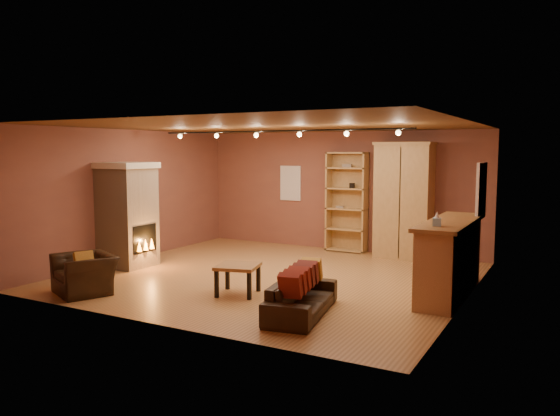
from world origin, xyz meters
The scene contains 16 objects.
floor centered at (0.00, 0.00, 0.00)m, with size 7.00×7.00×0.00m, color olive.
ceiling centered at (0.00, 0.00, 2.80)m, with size 7.00×7.00×0.00m, color brown.
back_wall centered at (0.00, 3.25, 1.40)m, with size 7.00×0.02×2.80m, color brown.
left_wall centered at (-3.50, 0.00, 1.40)m, with size 0.02×6.50×2.80m, color brown.
right_wall centered at (3.50, 0.00, 1.40)m, with size 0.02×6.50×2.80m, color brown.
fireplace centered at (-3.04, -0.60, 1.06)m, with size 1.01×0.98×2.12m.
back_window centered at (-1.30, 3.23, 1.55)m, with size 0.56×0.04×0.86m, color silver.
bookcase centered at (0.26, 3.13, 1.18)m, with size 0.95×0.37×2.32m.
armoire centered at (1.65, 2.93, 1.27)m, with size 1.24×0.71×2.54m.
bar_counter centered at (3.20, 0.21, 0.63)m, with size 0.68×2.58×1.24m.
tissue_box centered at (3.15, -0.58, 1.33)m, with size 0.14×0.14×0.22m.
right_window centered at (3.47, 1.40, 1.65)m, with size 0.05×0.90×1.00m, color silver.
loveseat centered at (1.56, -1.90, 0.36)m, with size 0.80×1.78×0.73m.
armchair centered at (-2.13, -2.55, 0.43)m, with size 1.16×0.98×0.86m.
coffee_table centered at (0.14, -1.40, 0.42)m, with size 0.81×0.81×0.50m.
track_rail centered at (0.00, 0.20, 2.69)m, with size 5.20×0.09×0.13m.
Camera 1 is at (4.96, -8.77, 2.35)m, focal length 35.00 mm.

